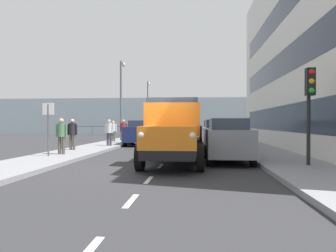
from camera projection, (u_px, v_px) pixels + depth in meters
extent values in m
plane|color=#2D2D30|center=(176.00, 148.00, 19.73)|extent=(80.00, 80.00, 0.00)
cube|color=gray|center=(252.00, 147.00, 19.30)|extent=(2.50, 40.62, 0.15)
cube|color=gray|center=(102.00, 146.00, 20.15)|extent=(2.50, 40.62, 0.15)
cube|color=silver|center=(131.00, 201.00, 6.25)|extent=(0.12, 1.10, 0.01)
cube|color=silver|center=(149.00, 180.00, 8.54)|extent=(0.12, 1.10, 0.01)
cube|color=silver|center=(160.00, 166.00, 11.36)|extent=(0.12, 1.10, 0.01)
cube|color=silver|center=(168.00, 157.00, 14.25)|extent=(0.12, 1.10, 0.01)
cube|color=silver|center=(172.00, 152.00, 16.73)|extent=(0.12, 1.10, 0.01)
cube|color=silver|center=(175.00, 148.00, 19.24)|extent=(0.12, 1.10, 0.01)
cube|color=silver|center=(178.00, 145.00, 21.91)|extent=(0.12, 1.10, 0.01)
cube|color=silver|center=(179.00, 143.00, 24.18)|extent=(0.12, 1.10, 0.01)
cube|color=silver|center=(181.00, 141.00, 26.43)|extent=(0.12, 1.10, 0.01)
cube|color=silver|center=(182.00, 140.00, 29.20)|extent=(0.12, 1.10, 0.01)
cube|color=silver|center=(184.00, 138.00, 32.12)|extent=(0.12, 1.10, 0.01)
cube|color=silver|center=(185.00, 137.00, 34.67)|extent=(0.12, 1.10, 0.01)
cube|color=silver|center=(185.00, 136.00, 36.95)|extent=(0.12, 1.10, 0.01)
cube|color=#2D3847|center=(281.00, 119.00, 17.63)|extent=(0.08, 20.23, 1.40)
cube|color=#2D3847|center=(281.00, 65.00, 17.60)|extent=(0.08, 20.23, 1.40)
cube|color=#2D3847|center=(281.00, 11.00, 17.57)|extent=(0.08, 20.23, 1.40)
cube|color=#84939E|center=(187.00, 116.00, 42.92)|extent=(80.00, 0.80, 5.00)
cylinder|color=#4C5156|center=(302.00, 131.00, 38.09)|extent=(0.08, 0.08, 1.20)
cylinder|color=#4C5156|center=(285.00, 131.00, 38.27)|extent=(0.08, 0.08, 1.20)
cylinder|color=#4C5156|center=(268.00, 131.00, 38.45)|extent=(0.08, 0.08, 1.20)
cylinder|color=#4C5156|center=(251.00, 131.00, 38.63)|extent=(0.08, 0.08, 1.20)
cylinder|color=#4C5156|center=(235.00, 131.00, 38.81)|extent=(0.08, 0.08, 1.20)
cylinder|color=#4C5156|center=(218.00, 131.00, 38.99)|extent=(0.08, 0.08, 1.20)
cylinder|color=#4C5156|center=(202.00, 131.00, 39.17)|extent=(0.08, 0.08, 1.20)
cylinder|color=#4C5156|center=(186.00, 131.00, 39.35)|extent=(0.08, 0.08, 1.20)
cylinder|color=#4C5156|center=(170.00, 131.00, 39.53)|extent=(0.08, 0.08, 1.20)
cylinder|color=#4C5156|center=(154.00, 131.00, 39.71)|extent=(0.08, 0.08, 1.20)
cylinder|color=#4C5156|center=(139.00, 131.00, 39.89)|extent=(0.08, 0.08, 1.20)
cylinder|color=#4C5156|center=(123.00, 131.00, 40.07)|extent=(0.08, 0.08, 1.20)
cylinder|color=#4C5156|center=(108.00, 130.00, 40.25)|extent=(0.08, 0.08, 1.20)
cylinder|color=#4C5156|center=(92.00, 130.00, 40.43)|extent=(0.08, 0.08, 1.20)
cylinder|color=#4C5156|center=(77.00, 130.00, 40.61)|extent=(0.08, 0.08, 1.20)
cube|color=#4C5156|center=(186.00, 126.00, 39.34)|extent=(28.00, 0.08, 0.08)
cube|color=black|center=(174.00, 148.00, 11.77)|extent=(1.64, 5.60, 0.30)
cube|color=orange|center=(169.00, 137.00, 9.92)|extent=(1.72, 1.90, 0.70)
cube|color=silver|center=(167.00, 140.00, 9.03)|extent=(1.16, 0.08, 0.56)
sphere|color=white|center=(192.00, 135.00, 8.96)|extent=(0.20, 0.20, 0.20)
sphere|color=white|center=(141.00, 135.00, 9.09)|extent=(0.20, 0.20, 0.20)
cube|color=orange|center=(173.00, 119.00, 11.42)|extent=(1.93, 1.34, 1.15)
cube|color=#2D3847|center=(173.00, 106.00, 11.42)|extent=(1.78, 1.23, 0.56)
cube|color=#2D2319|center=(176.00, 140.00, 13.10)|extent=(2.10, 2.80, 0.16)
cube|color=black|center=(200.00, 133.00, 13.01)|extent=(0.08, 2.80, 0.56)
cube|color=black|center=(152.00, 132.00, 13.19)|extent=(0.08, 2.80, 0.56)
cylinder|color=black|center=(200.00, 158.00, 10.01)|extent=(0.24, 0.90, 0.90)
cylinder|color=black|center=(140.00, 157.00, 10.18)|extent=(0.24, 0.90, 0.90)
cylinder|color=black|center=(199.00, 149.00, 13.21)|extent=(0.24, 0.90, 0.90)
cylinder|color=black|center=(154.00, 149.00, 13.39)|extent=(0.24, 0.90, 0.90)
cube|color=slate|center=(227.00, 142.00, 12.48)|extent=(1.65, 3.91, 1.00)
cube|color=#2D3847|center=(228.00, 124.00, 12.28)|extent=(1.35, 2.15, 0.42)
cylinder|color=black|center=(206.00, 152.00, 13.77)|extent=(0.18, 0.60, 0.60)
cylinder|color=black|center=(243.00, 152.00, 13.63)|extent=(0.18, 0.60, 0.60)
cylinder|color=black|center=(209.00, 158.00, 11.35)|extent=(0.18, 0.60, 0.60)
cylinder|color=black|center=(253.00, 158.00, 11.21)|extent=(0.18, 0.60, 0.60)
cube|color=white|center=(219.00, 137.00, 17.19)|extent=(1.76, 4.57, 1.00)
cube|color=#2D3847|center=(219.00, 124.00, 16.99)|extent=(1.44, 2.51, 0.42)
cylinder|color=black|center=(203.00, 144.00, 18.68)|extent=(0.18, 0.60, 0.60)
cylinder|color=black|center=(232.00, 144.00, 18.53)|extent=(0.18, 0.60, 0.60)
cylinder|color=black|center=(204.00, 148.00, 15.86)|extent=(0.18, 0.60, 0.60)
cylinder|color=black|center=(238.00, 148.00, 15.71)|extent=(0.18, 0.60, 0.60)
cube|color=#B7BABF|center=(213.00, 133.00, 22.71)|extent=(1.66, 4.34, 1.00)
cube|color=#2D3847|center=(214.00, 124.00, 22.51)|extent=(1.36, 2.39, 0.42)
cylinder|color=black|center=(202.00, 139.00, 24.13)|extent=(0.18, 0.60, 0.60)
cylinder|color=black|center=(223.00, 139.00, 23.99)|extent=(0.18, 0.60, 0.60)
cylinder|color=black|center=(203.00, 141.00, 21.45)|extent=(0.18, 0.60, 0.60)
cylinder|color=black|center=(226.00, 141.00, 21.30)|extent=(0.18, 0.60, 0.60)
cube|color=navy|center=(141.00, 134.00, 21.78)|extent=(1.81, 3.96, 1.00)
cube|color=#2D3847|center=(142.00, 124.00, 21.97)|extent=(1.48, 2.18, 0.42)
cylinder|color=black|center=(151.00, 142.00, 20.49)|extent=(0.18, 0.60, 0.60)
cylinder|color=black|center=(125.00, 142.00, 20.64)|extent=(0.18, 0.60, 0.60)
cylinder|color=black|center=(156.00, 140.00, 22.93)|extent=(0.18, 0.60, 0.60)
cylinder|color=black|center=(132.00, 140.00, 23.09)|extent=(0.18, 0.60, 0.60)
cube|color=#1E6670|center=(152.00, 132.00, 27.37)|extent=(1.76, 4.61, 1.00)
cube|color=#2D3847|center=(153.00, 123.00, 27.56)|extent=(1.44, 2.53, 0.42)
cylinder|color=black|center=(160.00, 138.00, 25.88)|extent=(0.18, 0.60, 0.60)
cylinder|color=black|center=(140.00, 138.00, 26.03)|extent=(0.18, 0.60, 0.60)
cylinder|color=black|center=(164.00, 137.00, 28.72)|extent=(0.18, 0.60, 0.60)
cylinder|color=black|center=(146.00, 137.00, 28.87)|extent=(0.18, 0.60, 0.60)
cube|color=#B21E1E|center=(161.00, 130.00, 34.04)|extent=(1.88, 4.67, 1.00)
cube|color=#2D3847|center=(161.00, 123.00, 34.24)|extent=(1.54, 2.57, 0.42)
cylinder|color=black|center=(168.00, 135.00, 32.53)|extent=(0.18, 0.60, 0.60)
cylinder|color=black|center=(151.00, 135.00, 32.69)|extent=(0.18, 0.60, 0.60)
cylinder|color=black|center=(170.00, 134.00, 35.41)|extent=(0.18, 0.60, 0.60)
cylinder|color=black|center=(155.00, 134.00, 35.57)|extent=(0.18, 0.60, 0.60)
cylinder|color=#4C473D|center=(63.00, 145.00, 14.12)|extent=(0.14, 0.14, 0.78)
cylinder|color=#4C473D|center=(60.00, 145.00, 14.14)|extent=(0.14, 0.14, 0.78)
cylinder|color=#47724C|center=(61.00, 130.00, 14.12)|extent=(0.34, 0.34, 0.62)
cylinder|color=#47724C|center=(66.00, 131.00, 14.10)|extent=(0.09, 0.09, 0.57)
cylinder|color=#47724C|center=(57.00, 131.00, 14.14)|extent=(0.09, 0.09, 0.57)
sphere|color=tan|center=(61.00, 121.00, 14.12)|extent=(0.21, 0.21, 0.21)
cylinder|color=#4C473D|center=(74.00, 142.00, 16.48)|extent=(0.14, 0.14, 0.78)
cylinder|color=#4C473D|center=(71.00, 142.00, 16.50)|extent=(0.14, 0.14, 0.78)
cylinder|color=black|center=(72.00, 129.00, 16.49)|extent=(0.34, 0.34, 0.62)
cylinder|color=black|center=(76.00, 130.00, 16.47)|extent=(0.09, 0.09, 0.57)
cylinder|color=black|center=(68.00, 130.00, 16.51)|extent=(0.09, 0.09, 0.57)
sphere|color=tan|center=(72.00, 121.00, 16.48)|extent=(0.21, 0.21, 0.21)
cylinder|color=#383342|center=(111.00, 139.00, 19.54)|extent=(0.14, 0.14, 0.79)
cylinder|color=#383342|center=(108.00, 139.00, 19.56)|extent=(0.14, 0.14, 0.79)
cylinder|color=silver|center=(109.00, 128.00, 19.54)|extent=(0.34, 0.34, 0.62)
cylinder|color=silver|center=(113.00, 128.00, 19.53)|extent=(0.09, 0.09, 0.57)
cylinder|color=silver|center=(106.00, 128.00, 19.56)|extent=(0.09, 0.09, 0.57)
sphere|color=tan|center=(109.00, 121.00, 19.54)|extent=(0.21, 0.21, 0.21)
cylinder|color=#4C473D|center=(125.00, 137.00, 22.40)|extent=(0.14, 0.14, 0.79)
cylinder|color=#4C473D|center=(122.00, 137.00, 22.42)|extent=(0.14, 0.14, 0.79)
cylinder|color=maroon|center=(124.00, 127.00, 22.41)|extent=(0.34, 0.34, 0.63)
cylinder|color=maroon|center=(127.00, 128.00, 22.39)|extent=(0.09, 0.09, 0.58)
cylinder|color=maroon|center=(121.00, 128.00, 22.43)|extent=(0.09, 0.09, 0.58)
sphere|color=tan|center=(124.00, 121.00, 22.40)|extent=(0.22, 0.22, 0.22)
cylinder|color=#4C473D|center=(114.00, 136.00, 24.14)|extent=(0.14, 0.14, 0.76)
cylinder|color=#4C473D|center=(112.00, 136.00, 24.16)|extent=(0.14, 0.14, 0.76)
cylinder|color=silver|center=(113.00, 127.00, 24.14)|extent=(0.34, 0.34, 0.60)
cylinder|color=silver|center=(116.00, 128.00, 24.12)|extent=(0.09, 0.09, 0.56)
cylinder|color=silver|center=(110.00, 128.00, 24.16)|extent=(0.09, 0.09, 0.56)
sphere|color=tan|center=(113.00, 122.00, 24.14)|extent=(0.21, 0.21, 0.21)
cylinder|color=black|center=(309.00, 117.00, 10.47)|extent=(0.12, 0.12, 3.20)
cube|color=black|center=(310.00, 82.00, 10.32)|extent=(0.28, 0.24, 0.90)
sphere|color=red|center=(312.00, 72.00, 10.20)|extent=(0.18, 0.18, 0.18)
sphere|color=orange|center=(312.00, 81.00, 10.20)|extent=(0.18, 0.18, 0.18)
sphere|color=green|center=(311.00, 90.00, 10.20)|extent=(0.18, 0.18, 0.18)
cylinder|color=#59595B|center=(121.00, 101.00, 25.79)|extent=(0.16, 0.16, 6.48)
cylinder|color=#59595B|center=(122.00, 63.00, 26.21)|extent=(0.10, 0.90, 0.10)
sphere|color=silver|center=(123.00, 65.00, 26.66)|extent=(0.32, 0.32, 0.32)
cylinder|color=#59595B|center=(148.00, 108.00, 38.50)|extent=(0.16, 0.16, 6.45)
cylinder|color=#59595B|center=(148.00, 83.00, 38.92)|extent=(0.10, 0.90, 0.10)
sphere|color=silver|center=(149.00, 84.00, 39.37)|extent=(0.32, 0.32, 0.32)
cylinder|color=#4C4C4C|center=(48.00, 130.00, 13.38)|extent=(0.07, 0.07, 2.20)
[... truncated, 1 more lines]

